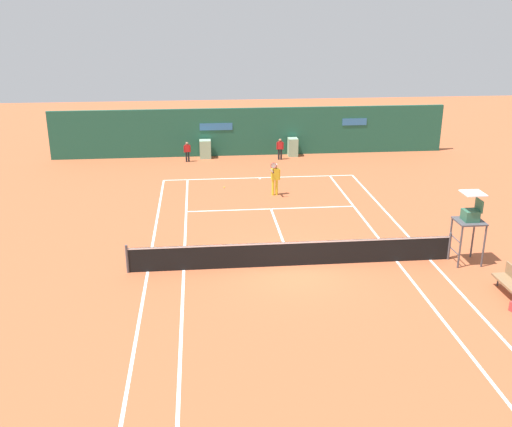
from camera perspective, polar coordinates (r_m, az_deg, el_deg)
name	(u,v)px	position (r m, az deg, el deg)	size (l,w,h in m)	color
ground_plane	(290,259)	(22.35, 3.30, -4.47)	(80.00, 80.00, 0.01)	#B25633
tennis_net	(292,253)	(21.63, 3.56, -3.86)	(12.10, 0.10, 1.07)	#4C4C51
sponsor_back_wall	(251,133)	(37.46, -0.53, 7.90)	(25.00, 1.02, 3.02)	#1E5642
umpire_chair	(470,218)	(22.79, 20.15, -0.39)	(1.00, 1.00, 2.75)	#47474C
player_bench	(512,280)	(21.31, 23.64, -5.98)	(0.54, 1.42, 0.88)	#38383D
player_on_baseline	(275,176)	(29.45, 1.86, 3.63)	(0.58, 0.73, 1.85)	yellow
ball_kid_right_post	(280,148)	(36.50, 2.36, 6.44)	(0.44, 0.20, 1.32)	black
ball_kid_centre_post	(187,150)	(36.17, -6.71, 6.13)	(0.41, 0.18, 1.24)	black
tennis_ball_by_sideline	(224,187)	(30.92, -3.12, 2.57)	(0.07, 0.07, 0.07)	#CCE033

